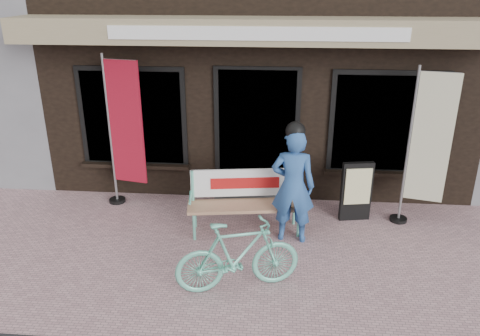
# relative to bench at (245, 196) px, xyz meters

# --- Properties ---
(ground) EXTENTS (70.00, 70.00, 0.00)m
(ground) POSITION_rel_bench_xyz_m (0.10, -0.93, -0.53)
(ground) COLOR #BC9094
(ground) RESTS_ON ground
(storefront) EXTENTS (7.00, 6.77, 6.00)m
(storefront) POSITION_rel_bench_xyz_m (0.10, 4.03, 2.47)
(storefront) COLOR black
(storefront) RESTS_ON ground
(bench) EXTENTS (1.70, 0.66, 0.90)m
(bench) POSITION_rel_bench_xyz_m (0.00, 0.00, 0.00)
(bench) COLOR #67C9AD
(bench) RESTS_ON ground
(person) EXTENTS (0.62, 0.43, 1.72)m
(person) POSITION_rel_bench_xyz_m (0.66, -0.24, 0.32)
(person) COLOR #2C5698
(person) RESTS_ON ground
(bicycle) EXTENTS (1.53, 0.83, 0.88)m
(bicycle) POSITION_rel_bench_xyz_m (0.02, -1.44, -0.08)
(bicycle) COLOR #67C9AD
(bicycle) RESTS_ON ground
(nobori_red) EXTENTS (0.72, 0.31, 2.42)m
(nobori_red) POSITION_rel_bench_xyz_m (-1.94, 0.67, 0.72)
(nobori_red) COLOR gray
(nobori_red) RESTS_ON ground
(nobori_cream) EXTENTS (0.70, 0.31, 2.35)m
(nobori_cream) POSITION_rel_bench_xyz_m (2.53, 0.38, 0.69)
(nobori_cream) COLOR gray
(nobori_cream) RESTS_ON ground
(menu_stand) EXTENTS (0.47, 0.18, 0.93)m
(menu_stand) POSITION_rel_bench_xyz_m (1.63, 0.43, -0.05)
(menu_stand) COLOR black
(menu_stand) RESTS_ON ground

